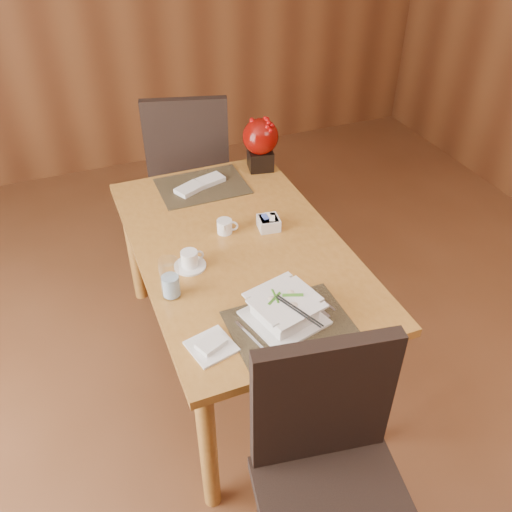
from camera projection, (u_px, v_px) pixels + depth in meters
name	position (u px, v px, depth m)	size (l,w,h in m)	color
ground	(288.00, 450.00, 2.45)	(6.00, 6.00, 0.00)	brown
dining_table	(239.00, 261.00, 2.49)	(0.90, 1.50, 0.75)	#B07531
placemat_near	(290.00, 325.00, 2.03)	(0.45, 0.33, 0.01)	black
placemat_far	(202.00, 186.00, 2.84)	(0.45, 0.33, 0.01)	black
soup_setting	(285.00, 310.00, 2.02)	(0.31, 0.31, 0.11)	white
coffee_cup	(190.00, 260.00, 2.29)	(0.14, 0.14, 0.08)	white
water_glass	(170.00, 278.00, 2.11)	(0.08, 0.08, 0.18)	white
creamer_jug	(225.00, 226.00, 2.49)	(0.09, 0.09, 0.07)	white
sugar_caddy	(269.00, 223.00, 2.52)	(0.10, 0.10, 0.06)	white
berry_decor	(260.00, 141.00, 2.90)	(0.19, 0.19, 0.29)	black
napkins_far	(202.00, 184.00, 2.83)	(0.28, 0.10, 0.02)	white
bread_plate	(211.00, 347.00, 1.94)	(0.15, 0.15, 0.01)	white
near_chair	(331.00, 471.00, 1.74)	(0.56, 0.56, 1.05)	black
far_chair	(189.00, 164.00, 3.33)	(0.62, 0.62, 1.08)	black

